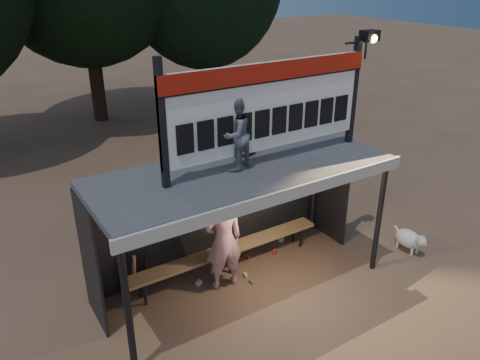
% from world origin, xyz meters
% --- Properties ---
extents(ground, '(80.00, 80.00, 0.00)m').
position_xyz_m(ground, '(0.00, 0.00, 0.00)').
color(ground, brown).
rests_on(ground, ground).
extents(player, '(0.75, 0.55, 1.89)m').
position_xyz_m(player, '(-0.28, 0.18, 0.94)').
color(player, white).
rests_on(player, ground).
extents(child_a, '(0.70, 0.63, 1.17)m').
position_xyz_m(child_a, '(-0.13, 0.02, 2.91)').
color(child_a, slate).
rests_on(child_a, dugout_shelter).
extents(child_b, '(0.55, 0.37, 1.11)m').
position_xyz_m(child_b, '(0.34, 0.51, 2.88)').
color(child_b, '#AA251A').
rests_on(child_b, dugout_shelter).
extents(dugout_shelter, '(5.10, 2.08, 2.32)m').
position_xyz_m(dugout_shelter, '(0.00, 0.24, 1.85)').
color(dugout_shelter, '#404043').
rests_on(dugout_shelter, ground).
extents(scoreboard_assembly, '(4.10, 0.27, 1.99)m').
position_xyz_m(scoreboard_assembly, '(0.56, -0.01, 3.32)').
color(scoreboard_assembly, black).
rests_on(scoreboard_assembly, dugout_shelter).
extents(bench, '(4.00, 0.35, 0.48)m').
position_xyz_m(bench, '(0.00, 0.55, 0.43)').
color(bench, olive).
rests_on(bench, ground).
extents(dog, '(0.36, 0.81, 0.49)m').
position_xyz_m(dog, '(3.47, -0.89, 0.28)').
color(dog, silver).
rests_on(dog, ground).
extents(bats, '(0.47, 0.33, 0.84)m').
position_xyz_m(bats, '(-1.73, 0.82, 0.43)').
color(bats, '#966A46').
rests_on(bats, ground).
extents(litter, '(2.29, 0.98, 0.08)m').
position_xyz_m(litter, '(0.48, 0.43, 0.04)').
color(litter, red).
rests_on(litter, ground).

